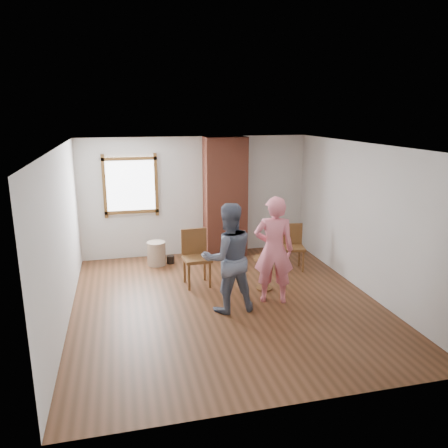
{
  "coord_description": "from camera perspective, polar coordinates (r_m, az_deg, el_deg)",
  "views": [
    {
      "loc": [
        -1.62,
        -6.59,
        3.12
      ],
      "look_at": [
        0.16,
        0.8,
        1.15
      ],
      "focal_mm": 35.0,
      "sensor_mm": 36.0,
      "label": 1
    }
  ],
  "objects": [
    {
      "name": "brick_chimney",
      "position": [
        9.53,
        0.15,
        3.52
      ],
      "size": [
        0.9,
        0.5,
        2.6
      ],
      "primitive_type": "cube",
      "color": "#974B35",
      "rests_on": "ground"
    },
    {
      "name": "cake_slice",
      "position": [
        7.79,
        5.44,
        -4.12
      ],
      "size": [
        0.08,
        0.07,
        0.06
      ],
      "primitive_type": "cube",
      "color": "white",
      "rests_on": "cake_plate"
    },
    {
      "name": "dining_chair_right",
      "position": [
        8.94,
        8.94,
        -2.61
      ],
      "size": [
        0.49,
        0.49,
        0.91
      ],
      "rotation": [
        0.0,
        0.0,
        -0.18
      ],
      "color": "brown",
      "rests_on": "ground"
    },
    {
      "name": "stoneware_crock",
      "position": [
        9.21,
        -8.82,
        -3.82
      ],
      "size": [
        0.46,
        0.46,
        0.49
      ],
      "primitive_type": "cylinder",
      "rotation": [
        0.0,
        0.0,
        0.22
      ],
      "color": "tan",
      "rests_on": "ground"
    },
    {
      "name": "man",
      "position": [
        6.88,
        0.54,
        -4.45
      ],
      "size": [
        0.9,
        0.72,
        1.76
      ],
      "primitive_type": "imported",
      "rotation": [
        0.0,
        0.0,
        3.21
      ],
      "color": "#141D38",
      "rests_on": "ground"
    },
    {
      "name": "dark_pot",
      "position": [
        9.31,
        -6.99,
        -4.63
      ],
      "size": [
        0.19,
        0.19,
        0.16
      ],
      "primitive_type": "cylinder",
      "rotation": [
        0.0,
        0.0,
        -0.19
      ],
      "color": "black",
      "rests_on": "ground"
    },
    {
      "name": "cake_plate",
      "position": [
        7.8,
        5.36,
        -4.36
      ],
      "size": [
        0.18,
        0.18,
        0.01
      ],
      "primitive_type": "cylinder",
      "color": "white",
      "rests_on": "side_table"
    },
    {
      "name": "side_table",
      "position": [
        7.86,
        5.33,
        -5.75
      ],
      "size": [
        0.4,
        0.4,
        0.6
      ],
      "color": "brown",
      "rests_on": "ground"
    },
    {
      "name": "room_shell",
      "position": [
        7.48,
        -1.3,
        4.43
      ],
      "size": [
        5.04,
        5.52,
        2.62
      ],
      "color": "silver",
      "rests_on": "ground"
    },
    {
      "name": "person_pink",
      "position": [
        7.24,
        6.52,
        -3.39
      ],
      "size": [
        0.75,
        0.6,
        1.81
      ],
      "primitive_type": "imported",
      "rotation": [
        0.0,
        0.0,
        2.85
      ],
      "color": "pink",
      "rests_on": "ground"
    },
    {
      "name": "dining_chair_left",
      "position": [
        8.05,
        -3.72,
        -3.93
      ],
      "size": [
        0.51,
        0.51,
        1.03
      ],
      "rotation": [
        0.0,
        0.0,
        0.06
      ],
      "color": "brown",
      "rests_on": "ground"
    },
    {
      "name": "ground",
      "position": [
        7.47,
        0.22,
        -10.17
      ],
      "size": [
        5.5,
        5.5,
        0.0
      ],
      "primitive_type": "plane",
      "color": "brown",
      "rests_on": "ground"
    }
  ]
}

